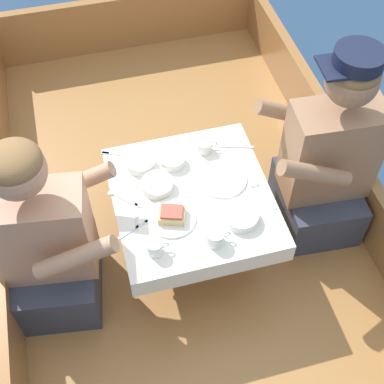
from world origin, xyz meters
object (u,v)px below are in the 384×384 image
at_px(person_port, 47,244).
at_px(person_starboard, 327,162).
at_px(coffee_cup_center, 204,146).
at_px(coffee_cup_port, 215,237).
at_px(sandwich, 172,214).
at_px(coffee_cup_starboard, 155,247).

bearing_deg(person_port, person_starboard, 12.51).
bearing_deg(person_starboard, person_port, 8.37).
bearing_deg(coffee_cup_center, person_starboard, -23.22).
height_order(person_starboard, coffee_cup_center, person_starboard).
bearing_deg(coffee_cup_port, coffee_cup_center, 79.41).
xyz_separation_m(person_port, person_starboard, (1.29, 0.10, 0.03)).
distance_m(sandwich, coffee_cup_starboard, 0.18).
distance_m(coffee_cup_port, coffee_cup_center, 0.51).
relative_size(person_starboard, sandwich, 7.91).
distance_m(person_port, person_starboard, 1.29).
height_order(person_port, sandwich, person_port).
xyz_separation_m(sandwich, coffee_cup_center, (0.24, 0.34, -0.00)).
bearing_deg(coffee_cup_starboard, coffee_cup_center, 54.92).
distance_m(sandwich, coffee_cup_center, 0.42).
distance_m(person_port, sandwich, 0.53).
distance_m(coffee_cup_port, coffee_cup_starboard, 0.25).
relative_size(person_starboard, coffee_cup_starboard, 11.33).
relative_size(coffee_cup_starboard, coffee_cup_center, 0.91).
bearing_deg(sandwich, person_starboard, 9.02).
distance_m(person_starboard, coffee_cup_starboard, 0.90).
xyz_separation_m(sandwich, coffee_cup_starboard, (-0.10, -0.14, 0.00)).
relative_size(person_starboard, coffee_cup_center, 10.36).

